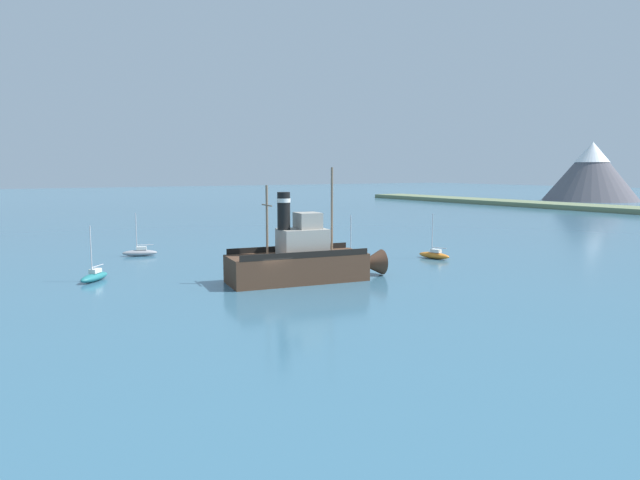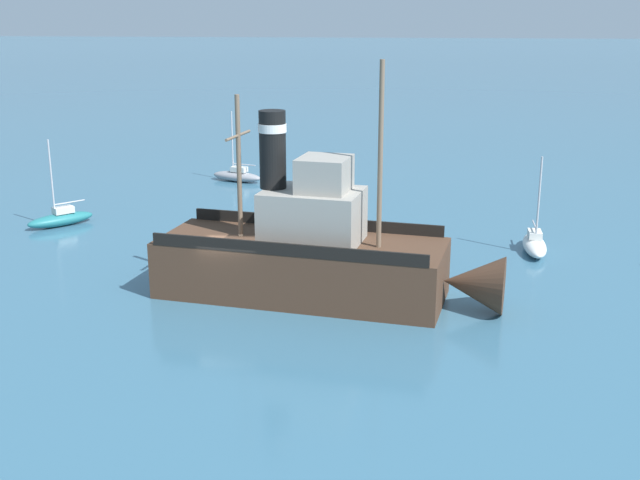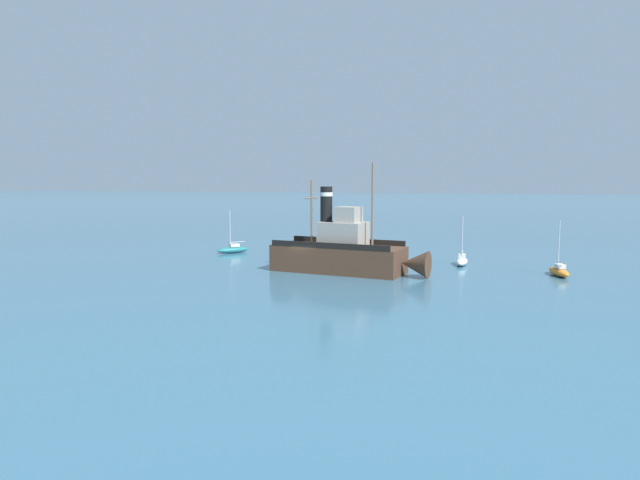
{
  "view_description": "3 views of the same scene",
  "coord_description": "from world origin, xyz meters",
  "px_view_note": "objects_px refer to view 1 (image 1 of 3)",
  "views": [
    {
      "loc": [
        41.59,
        -21.58,
        9.62
      ],
      "look_at": [
        -2.3,
        6.09,
        3.28
      ],
      "focal_mm": 32.0,
      "sensor_mm": 36.0,
      "label": 1
    },
    {
      "loc": [
        31.08,
        7.23,
        11.82
      ],
      "look_at": [
        -3.21,
        3.35,
        1.77
      ],
      "focal_mm": 45.0,
      "sensor_mm": 36.0,
      "label": 2
    },
    {
      "loc": [
        49.32,
        15.49,
        8.47
      ],
      "look_at": [
        1.91,
        1.88,
        3.19
      ],
      "focal_mm": 32.0,
      "sensor_mm": 36.0,
      "label": 3
    }
  ],
  "objects_px": {
    "sailboat_orange": "(434,255)",
    "sailboat_teal": "(94,276)",
    "sailboat_white": "(349,256)",
    "old_tugboat": "(304,260)",
    "sailboat_grey": "(140,252)"
  },
  "relations": [
    {
      "from": "sailboat_teal",
      "to": "sailboat_grey",
      "type": "bearing_deg",
      "value": 150.22
    },
    {
      "from": "sailboat_white",
      "to": "sailboat_orange",
      "type": "height_order",
      "value": "same"
    },
    {
      "from": "old_tugboat",
      "to": "sailboat_grey",
      "type": "bearing_deg",
      "value": -159.95
    },
    {
      "from": "sailboat_orange",
      "to": "sailboat_teal",
      "type": "height_order",
      "value": "same"
    },
    {
      "from": "sailboat_white",
      "to": "sailboat_teal",
      "type": "height_order",
      "value": "same"
    },
    {
      "from": "sailboat_white",
      "to": "sailboat_teal",
      "type": "relative_size",
      "value": 1.0
    },
    {
      "from": "sailboat_teal",
      "to": "sailboat_orange",
      "type": "bearing_deg",
      "value": 79.36
    },
    {
      "from": "sailboat_white",
      "to": "sailboat_grey",
      "type": "xyz_separation_m",
      "value": [
        -14.99,
        -18.38,
        0.0
      ]
    },
    {
      "from": "sailboat_grey",
      "to": "old_tugboat",
      "type": "bearing_deg",
      "value": 20.05
    },
    {
      "from": "old_tugboat",
      "to": "sailboat_white",
      "type": "bearing_deg",
      "value": 126.64
    },
    {
      "from": "sailboat_white",
      "to": "sailboat_grey",
      "type": "distance_m",
      "value": 23.72
    },
    {
      "from": "sailboat_orange",
      "to": "sailboat_teal",
      "type": "relative_size",
      "value": 1.0
    },
    {
      "from": "old_tugboat",
      "to": "sailboat_grey",
      "type": "xyz_separation_m",
      "value": [
        -22.55,
        -8.23,
        -1.4
      ]
    },
    {
      "from": "sailboat_white",
      "to": "sailboat_orange",
      "type": "distance_m",
      "value": 9.47
    },
    {
      "from": "sailboat_orange",
      "to": "sailboat_teal",
      "type": "bearing_deg",
      "value": -100.64
    }
  ]
}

